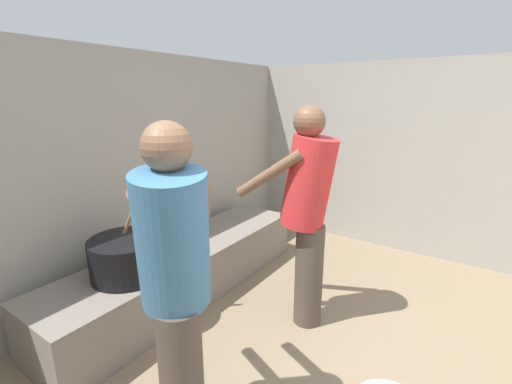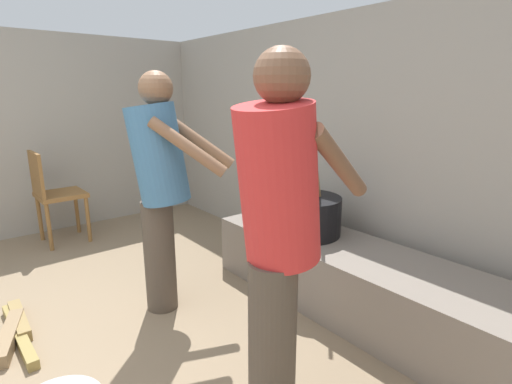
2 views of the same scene
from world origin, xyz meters
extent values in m
cube|color=#9E998E|center=(0.00, 2.69, 0.98)|extent=(5.38, 0.20, 1.96)
cube|color=slate|center=(0.56, 2.17, 0.21)|extent=(2.39, 0.60, 0.42)
cylinder|color=black|center=(0.02, 2.14, 0.56)|extent=(0.50, 0.50, 0.27)
cylinder|color=#937047|center=(0.11, 2.14, 0.89)|extent=(0.13, 0.24, 0.51)
cylinder|color=#4C4238|center=(0.80, 1.15, 0.38)|extent=(0.20, 0.20, 0.75)
cylinder|color=red|center=(0.79, 1.18, 1.06)|extent=(0.38, 0.44, 0.64)
sphere|color=brown|center=(0.79, 1.19, 1.45)|extent=(0.21, 0.21, 0.21)
cylinder|color=brown|center=(0.87, 1.43, 1.12)|extent=(0.17, 0.46, 0.35)
cylinder|color=brown|center=(0.61, 1.37, 1.12)|extent=(0.17, 0.46, 0.35)
cylinder|color=#4C4238|center=(-0.38, 1.21, 0.37)|extent=(0.20, 0.20, 0.73)
cylinder|color=teal|center=(-0.36, 1.23, 1.03)|extent=(0.48, 0.48, 0.63)
sphere|color=brown|center=(-0.35, 1.24, 1.42)|extent=(0.20, 0.20, 0.20)
cylinder|color=brown|center=(-0.11, 1.30, 1.10)|extent=(0.37, 0.37, 0.34)
cylinder|color=brown|center=(-0.30, 1.49, 1.10)|extent=(0.37, 0.37, 0.34)
camera|label=1|loc=(-1.26, 0.20, 1.60)|focal=24.34mm
camera|label=2|loc=(1.87, 0.20, 1.40)|focal=27.74mm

